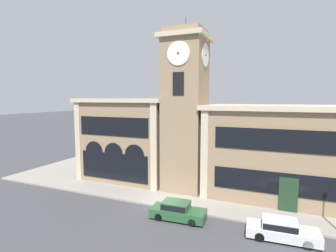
% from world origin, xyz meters
% --- Properties ---
extents(ground_plane, '(300.00, 300.00, 0.00)m').
position_xyz_m(ground_plane, '(0.00, 0.00, 0.00)').
color(ground_plane, '#424247').
extents(sidewalk_kerb, '(43.53, 13.22, 0.15)m').
position_xyz_m(sidewalk_kerb, '(0.00, 6.61, 0.07)').
color(sidewalk_kerb, gray).
rests_on(sidewalk_kerb, ground_plane).
extents(clock_tower, '(4.74, 4.74, 17.92)m').
position_xyz_m(clock_tower, '(0.00, 5.38, 8.42)').
color(clock_tower, '#937A5B').
rests_on(clock_tower, ground_plane).
extents(town_hall_left_wing, '(11.32, 8.56, 9.77)m').
position_xyz_m(town_hall_left_wing, '(-7.63, 7.26, 4.91)').
color(town_hall_left_wing, '#937A5B').
rests_on(town_hall_left_wing, ground_plane).
extents(town_hall_right_wing, '(16.14, 8.56, 9.10)m').
position_xyz_m(town_hall_right_wing, '(10.04, 7.26, 4.57)').
color(town_hall_right_wing, '#937A5B').
rests_on(town_hall_right_wing, ground_plane).
extents(parked_car_near, '(4.52, 2.03, 1.46)m').
position_xyz_m(parked_car_near, '(1.79, -1.47, 0.75)').
color(parked_car_near, '#285633').
rests_on(parked_car_near, ground_plane).
extents(parked_car_mid, '(4.86, 2.11, 1.40)m').
position_xyz_m(parked_car_mid, '(9.52, -1.47, 0.73)').
color(parked_car_mid, silver).
rests_on(parked_car_mid, ground_plane).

